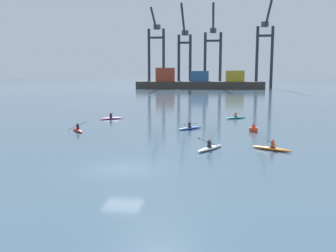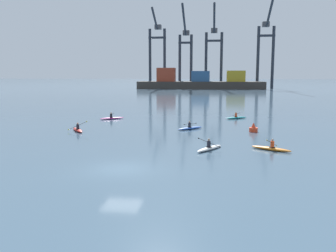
{
  "view_description": "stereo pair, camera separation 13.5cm",
  "coord_description": "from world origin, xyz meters",
  "px_view_note": "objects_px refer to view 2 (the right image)",
  "views": [
    {
      "loc": [
        5.91,
        -22.8,
        6.18
      ],
      "look_at": [
        1.03,
        15.77,
        0.6
      ],
      "focal_mm": 39.22,
      "sensor_mm": 36.0,
      "label": 1
    },
    {
      "loc": [
        6.04,
        -22.78,
        6.18
      ],
      "look_at": [
        1.03,
        15.77,
        0.6
      ],
      "focal_mm": 39.22,
      "sensor_mm": 36.0,
      "label": 2
    }
  ],
  "objects_px": {
    "kayak_red": "(78,130)",
    "kayak_teal": "(236,117)",
    "gantry_crane_east_mid": "(214,49)",
    "container_barge": "(200,82)",
    "gantry_crane_east": "(266,46)",
    "kayak_orange": "(271,148)",
    "gantry_crane_west": "(157,48)",
    "kayak_blue": "(190,128)",
    "gantry_crane_west_mid": "(185,50)",
    "kayak_magenta": "(112,118)",
    "channel_buoy": "(253,128)",
    "kayak_white": "(209,148)"
  },
  "relations": [
    {
      "from": "gantry_crane_east_mid",
      "to": "kayak_blue",
      "type": "distance_m",
      "value": 125.16
    },
    {
      "from": "gantry_crane_east",
      "to": "kayak_white",
      "type": "relative_size",
      "value": 10.35
    },
    {
      "from": "container_barge",
      "to": "gantry_crane_west_mid",
      "type": "bearing_deg",
      "value": 119.27
    },
    {
      "from": "container_barge",
      "to": "kayak_red",
      "type": "distance_m",
      "value": 112.66
    },
    {
      "from": "gantry_crane_west",
      "to": "kayak_blue",
      "type": "relative_size",
      "value": 11.53
    },
    {
      "from": "gantry_crane_east",
      "to": "container_barge",
      "type": "bearing_deg",
      "value": -167.81
    },
    {
      "from": "channel_buoy",
      "to": "kayak_teal",
      "type": "relative_size",
      "value": 0.32
    },
    {
      "from": "gantry_crane_east",
      "to": "kayak_teal",
      "type": "distance_m",
      "value": 107.39
    },
    {
      "from": "gantry_crane_west_mid",
      "to": "gantry_crane_east",
      "type": "distance_m",
      "value": 34.01
    },
    {
      "from": "kayak_red",
      "to": "kayak_teal",
      "type": "xyz_separation_m",
      "value": [
        17.62,
        13.37,
        0.0
      ]
    },
    {
      "from": "channel_buoy",
      "to": "kayak_teal",
      "type": "bearing_deg",
      "value": 95.95
    },
    {
      "from": "gantry_crane_west_mid",
      "to": "container_barge",
      "type": "bearing_deg",
      "value": -60.73
    },
    {
      "from": "gantry_crane_west_mid",
      "to": "gantry_crane_east_mid",
      "type": "bearing_deg",
      "value": 10.33
    },
    {
      "from": "channel_buoy",
      "to": "kayak_white",
      "type": "height_order",
      "value": "channel_buoy"
    },
    {
      "from": "container_barge",
      "to": "gantry_crane_east",
      "type": "height_order",
      "value": "gantry_crane_east"
    },
    {
      "from": "container_barge",
      "to": "channel_buoy",
      "type": "distance_m",
      "value": 110.86
    },
    {
      "from": "container_barge",
      "to": "gantry_crane_west_mid",
      "type": "relative_size",
      "value": 1.53
    },
    {
      "from": "container_barge",
      "to": "channel_buoy",
      "type": "bearing_deg",
      "value": -84.51
    },
    {
      "from": "kayak_blue",
      "to": "kayak_teal",
      "type": "relative_size",
      "value": 0.91
    },
    {
      "from": "container_barge",
      "to": "kayak_orange",
      "type": "height_order",
      "value": "container_barge"
    },
    {
      "from": "gantry_crane_west",
      "to": "kayak_teal",
      "type": "distance_m",
      "value": 119.41
    },
    {
      "from": "channel_buoy",
      "to": "kayak_orange",
      "type": "height_order",
      "value": "kayak_orange"
    },
    {
      "from": "kayak_blue",
      "to": "kayak_teal",
      "type": "xyz_separation_m",
      "value": [
        5.66,
        10.52,
        -0.0
      ]
    },
    {
      "from": "gantry_crane_east_mid",
      "to": "kayak_teal",
      "type": "bearing_deg",
      "value": -87.96
    },
    {
      "from": "kayak_blue",
      "to": "kayak_orange",
      "type": "distance_m",
      "value": 12.71
    },
    {
      "from": "container_barge",
      "to": "gantry_crane_west_mid",
      "type": "xyz_separation_m",
      "value": [
        -6.92,
        12.35,
        13.6
      ]
    },
    {
      "from": "gantry_crane_east",
      "to": "kayak_blue",
      "type": "height_order",
      "value": "gantry_crane_east"
    },
    {
      "from": "kayak_red",
      "to": "kayak_blue",
      "type": "distance_m",
      "value": 12.3
    },
    {
      "from": "channel_buoy",
      "to": "kayak_red",
      "type": "bearing_deg",
      "value": -173.91
    },
    {
      "from": "container_barge",
      "to": "kayak_orange",
      "type": "bearing_deg",
      "value": -84.72
    },
    {
      "from": "gantry_crane_east",
      "to": "kayak_orange",
      "type": "relative_size",
      "value": 10.37
    },
    {
      "from": "kayak_red",
      "to": "gantry_crane_west_mid",
      "type": "bearing_deg",
      "value": 89.41
    },
    {
      "from": "gantry_crane_east_mid",
      "to": "channel_buoy",
      "type": "xyz_separation_m",
      "value": [
        5.24,
        -124.92,
        -16.25
      ]
    },
    {
      "from": "channel_buoy",
      "to": "container_barge",
      "type": "bearing_deg",
      "value": 95.49
    },
    {
      "from": "container_barge",
      "to": "kayak_orange",
      "type": "relative_size",
      "value": 15.93
    },
    {
      "from": "gantry_crane_west",
      "to": "kayak_red",
      "type": "relative_size",
      "value": 10.49
    },
    {
      "from": "gantry_crane_east_mid",
      "to": "kayak_magenta",
      "type": "height_order",
      "value": "gantry_crane_east_mid"
    },
    {
      "from": "gantry_crane_west_mid",
      "to": "kayak_magenta",
      "type": "bearing_deg",
      "value": -90.27
    },
    {
      "from": "gantry_crane_east",
      "to": "kayak_orange",
      "type": "bearing_deg",
      "value": -96.97
    },
    {
      "from": "gantry_crane_east_mid",
      "to": "kayak_blue",
      "type": "bearing_deg",
      "value": -90.74
    },
    {
      "from": "kayak_magenta",
      "to": "kayak_red",
      "type": "relative_size",
      "value": 0.98
    },
    {
      "from": "gantry_crane_west_mid",
      "to": "kayak_magenta",
      "type": "distance_m",
      "value": 115.19
    },
    {
      "from": "gantry_crane_east_mid",
      "to": "kayak_red",
      "type": "bearing_deg",
      "value": -96.1
    },
    {
      "from": "gantry_crane_west",
      "to": "kayak_red",
      "type": "xyz_separation_m",
      "value": [
        11.69,
        -127.85,
        -17.14
      ]
    },
    {
      "from": "kayak_orange",
      "to": "kayak_teal",
      "type": "relative_size",
      "value": 1.01
    },
    {
      "from": "gantry_crane_west",
      "to": "kayak_white",
      "type": "xyz_separation_m",
      "value": [
        25.99,
        -135.9,
        -17.14
      ]
    },
    {
      "from": "kayak_red",
      "to": "kayak_white",
      "type": "bearing_deg",
      "value": -29.38
    },
    {
      "from": "container_barge",
      "to": "gantry_crane_west_mid",
      "type": "height_order",
      "value": "gantry_crane_west_mid"
    },
    {
      "from": "kayak_magenta",
      "to": "gantry_crane_east_mid",
      "type": "bearing_deg",
      "value": 83.71
    },
    {
      "from": "channel_buoy",
      "to": "kayak_red",
      "type": "distance_m",
      "value": 18.91
    }
  ]
}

